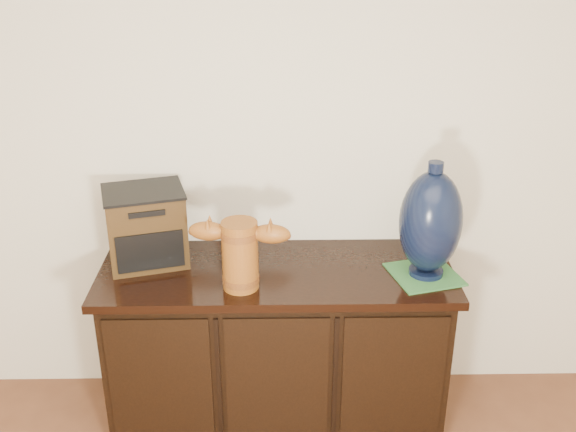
{
  "coord_description": "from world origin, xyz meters",
  "views": [
    {
      "loc": [
        0.01,
        -0.21,
        2.1
      ],
      "look_at": [
        0.05,
        2.18,
        1.02
      ],
      "focal_mm": 42.0,
      "sensor_mm": 36.0,
      "label": 1
    }
  ],
  "objects_px": {
    "terracotta_vessel": "(240,251)",
    "spray_can": "(230,242)",
    "tv_radio": "(146,227)",
    "sideboard": "(277,344)",
    "lamp_base": "(430,223)"
  },
  "relations": [
    {
      "from": "terracotta_vessel",
      "to": "spray_can",
      "type": "bearing_deg",
      "value": 110.86
    },
    {
      "from": "tv_radio",
      "to": "sideboard",
      "type": "bearing_deg",
      "value": -24.45
    },
    {
      "from": "sideboard",
      "to": "terracotta_vessel",
      "type": "height_order",
      "value": "terracotta_vessel"
    },
    {
      "from": "lamp_base",
      "to": "sideboard",
      "type": "bearing_deg",
      "value": 174.48
    },
    {
      "from": "sideboard",
      "to": "lamp_base",
      "type": "height_order",
      "value": "lamp_base"
    },
    {
      "from": "spray_can",
      "to": "terracotta_vessel",
      "type": "bearing_deg",
      "value": -76.12
    },
    {
      "from": "tv_radio",
      "to": "lamp_base",
      "type": "height_order",
      "value": "lamp_base"
    },
    {
      "from": "tv_radio",
      "to": "spray_can",
      "type": "xyz_separation_m",
      "value": [
        0.35,
        -0.01,
        -0.07
      ]
    },
    {
      "from": "terracotta_vessel",
      "to": "lamp_base",
      "type": "bearing_deg",
      "value": 13.2
    },
    {
      "from": "spray_can",
      "to": "tv_radio",
      "type": "bearing_deg",
      "value": 177.61
    },
    {
      "from": "tv_radio",
      "to": "lamp_base",
      "type": "relative_size",
      "value": 0.79
    },
    {
      "from": "terracotta_vessel",
      "to": "spray_can",
      "type": "distance_m",
      "value": 0.23
    },
    {
      "from": "lamp_base",
      "to": "spray_can",
      "type": "bearing_deg",
      "value": 170.88
    },
    {
      "from": "tv_radio",
      "to": "terracotta_vessel",
      "type": "bearing_deg",
      "value": -44.88
    },
    {
      "from": "terracotta_vessel",
      "to": "tv_radio",
      "type": "height_order",
      "value": "tv_radio"
    }
  ]
}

